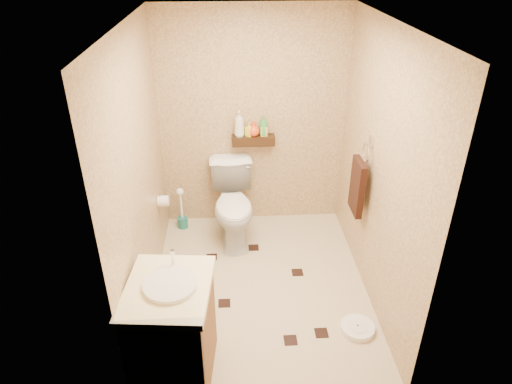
{
  "coord_description": "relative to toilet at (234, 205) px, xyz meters",
  "views": [
    {
      "loc": [
        -0.24,
        -3.37,
        2.93
      ],
      "look_at": [
        -0.02,
        0.25,
        0.9
      ],
      "focal_mm": 32.0,
      "sensor_mm": 36.0,
      "label": 1
    }
  ],
  "objects": [
    {
      "name": "ground",
      "position": [
        0.23,
        -0.83,
        -0.42
      ],
      "size": [
        2.5,
        2.5,
        0.0
      ],
      "primitive_type": "plane",
      "color": "#C5B690",
      "rests_on": "ground"
    },
    {
      "name": "bottle_b",
      "position": [
        0.19,
        0.34,
        0.73
      ],
      "size": [
        0.1,
        0.1,
        0.15
      ],
      "primitive_type": "imported",
      "rotation": [
        0.0,
        0.0,
        2.42
      ],
      "color": "yellow",
      "rests_on": "wall_shelf"
    },
    {
      "name": "toilet_paper",
      "position": [
        -0.71,
        -0.18,
        0.18
      ],
      "size": [
        0.12,
        0.11,
        0.12
      ],
      "color": "white",
      "rests_on": "wall_left"
    },
    {
      "name": "towel_ring",
      "position": [
        1.14,
        -0.58,
        0.53
      ],
      "size": [
        0.12,
        0.3,
        0.76
      ],
      "color": "silver",
      "rests_on": "wall_right"
    },
    {
      "name": "wall_right",
      "position": [
        1.23,
        -0.83,
        0.78
      ],
      "size": [
        0.04,
        2.5,
        2.4
      ],
      "primitive_type": "cube",
      "color": "tan",
      "rests_on": "ground"
    },
    {
      "name": "wall_back",
      "position": [
        0.23,
        0.42,
        0.78
      ],
      "size": [
        2.0,
        0.04,
        2.4
      ],
      "primitive_type": "cube",
      "color": "tan",
      "rests_on": "ground"
    },
    {
      "name": "wall_shelf",
      "position": [
        0.23,
        0.34,
        0.6
      ],
      "size": [
        0.46,
        0.14,
        0.1
      ],
      "primitive_type": "cube",
      "color": "#321E0D",
      "rests_on": "wall_back"
    },
    {
      "name": "ceiling",
      "position": [
        0.23,
        -0.83,
        1.98
      ],
      "size": [
        2.0,
        2.5,
        0.02
      ],
      "primitive_type": "cube",
      "color": "white",
      "rests_on": "wall_back"
    },
    {
      "name": "floor_accents",
      "position": [
        0.27,
        -0.88,
        -0.42
      ],
      "size": [
        1.06,
        1.42,
        0.01
      ],
      "color": "black",
      "rests_on": "ground"
    },
    {
      "name": "wall_left",
      "position": [
        -0.77,
        -0.83,
        0.78
      ],
      "size": [
        0.04,
        2.5,
        2.4
      ],
      "primitive_type": "cube",
      "color": "tan",
      "rests_on": "ground"
    },
    {
      "name": "bottle_e",
      "position": [
        0.35,
        0.34,
        0.73
      ],
      "size": [
        0.07,
        0.07,
        0.16
      ],
      "primitive_type": "imported",
      "rotation": [
        0.0,
        0.0,
        6.26
      ],
      "color": "#E7AF4D",
      "rests_on": "wall_shelf"
    },
    {
      "name": "toilet_brush",
      "position": [
        -0.59,
        0.24,
        -0.24
      ],
      "size": [
        0.12,
        0.12,
        0.51
      ],
      "color": "#1B6D63",
      "rests_on": "ground"
    },
    {
      "name": "toilet",
      "position": [
        0.0,
        0.0,
        0.0
      ],
      "size": [
        0.52,
        0.85,
        0.84
      ],
      "primitive_type": "imported",
      "rotation": [
        0.0,
        0.0,
        0.06
      ],
      "color": "white",
      "rests_on": "ground"
    },
    {
      "name": "bottle_a",
      "position": [
        0.08,
        0.34,
        0.79
      ],
      "size": [
        0.11,
        0.11,
        0.28
      ],
      "primitive_type": "imported",
      "rotation": [
        0.0,
        0.0,
        0.03
      ],
      "color": "silver",
      "rests_on": "wall_shelf"
    },
    {
      "name": "bottle_c",
      "position": [
        0.24,
        0.34,
        0.73
      ],
      "size": [
        0.17,
        0.17,
        0.16
      ],
      "primitive_type": "imported",
      "rotation": [
        0.0,
        0.0,
        1.01
      ],
      "color": "#E44A1A",
      "rests_on": "wall_shelf"
    },
    {
      "name": "wall_front",
      "position": [
        0.23,
        -2.08,
        0.78
      ],
      "size": [
        2.0,
        0.04,
        2.4
      ],
      "primitive_type": "cube",
      "color": "tan",
      "rests_on": "ground"
    },
    {
      "name": "vanity",
      "position": [
        -0.47,
        -1.78,
        0.02
      ],
      "size": [
        0.64,
        0.75,
        0.99
      ],
      "rotation": [
        0.0,
        0.0,
        -0.09
      ],
      "color": "brown",
      "rests_on": "ground"
    },
    {
      "name": "bathroom_scale",
      "position": [
        1.02,
        -1.45,
        -0.39
      ],
      "size": [
        0.33,
        0.33,
        0.06
      ],
      "rotation": [
        0.0,
        0.0,
        -0.17
      ],
      "color": "white",
      "rests_on": "ground"
    },
    {
      "name": "bottle_d",
      "position": [
        0.34,
        0.34,
        0.76
      ],
      "size": [
        0.09,
        0.09,
        0.23
      ],
      "primitive_type": "imported",
      "rotation": [
        0.0,
        0.0,
        6.21
      ],
      "color": "green",
      "rests_on": "wall_shelf"
    }
  ]
}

